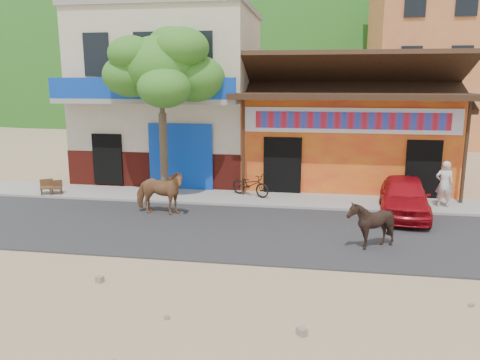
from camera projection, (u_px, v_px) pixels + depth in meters
The scene contains 15 objects.
ground at pixel (277, 268), 10.87m from camera, with size 120.00×120.00×0.00m, color #9E825B.
road at pixel (284, 233), 13.28m from camera, with size 60.00×5.00×0.04m, color #28282B.
sidewalk at pixel (291, 200), 16.65m from camera, with size 60.00×2.00×0.12m, color gray.
dance_club at pixel (344, 139), 19.83m from camera, with size 8.00×6.00×3.60m, color orange.
cafe_building at pixel (173, 97), 20.64m from camera, with size 7.00×6.00×7.00m, color beige.
apartment_front at pixel (442, 53), 31.36m from camera, with size 9.00×9.00×12.00m, color #CC723F.
hillside at pixel (314, 31), 75.89m from camera, with size 100.00×40.00×24.00m, color #194C14.
tree at pixel (162, 113), 16.53m from camera, with size 3.00×3.00×6.00m, color #2D721E, non-canonical shape.
cow_tan at pixel (159, 192), 14.90m from camera, with size 0.78×1.71×1.45m, color #905F39.
cow_dark at pixel (371, 224), 11.91m from camera, with size 1.02×1.15×1.27m, color black.
red_car at pixel (404, 196), 14.80m from camera, with size 1.48×3.67×1.25m, color #A60B15.
scooter at pixel (250, 185), 17.01m from camera, with size 0.55×1.58×0.83m, color black.
pedestrian at pixel (444, 184), 15.47m from camera, with size 0.57×0.37×1.55m, color silver.
cafe_chair_left at pixel (55, 182), 17.28m from camera, with size 0.43×0.43×0.91m, color #462717, non-canonical shape.
cafe_chair_right at pixel (46, 181), 17.26m from camera, with size 0.46×0.46×0.99m, color #513A1B, non-canonical shape.
Camera 1 is at (0.78, -10.21, 4.29)m, focal length 35.00 mm.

